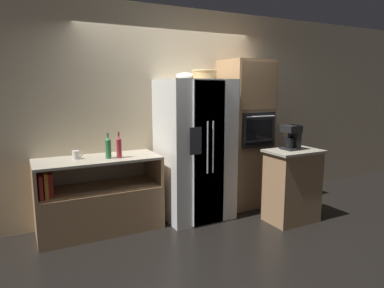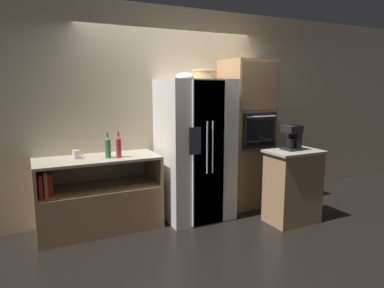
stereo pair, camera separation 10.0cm
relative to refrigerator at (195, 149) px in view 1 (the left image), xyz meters
The scene contains 12 objects.
ground_plane 0.93m from the refrigerator, 169.62° to the right, with size 20.00×20.00×0.00m, color black.
wall_back 0.67m from the refrigerator, 111.34° to the left, with size 12.00×0.06×2.80m.
counter_left 1.40m from the refrigerator, behind, with size 1.45×0.61×0.90m.
refrigerator is the anchor object (origin of this frame).
wall_oven 0.89m from the refrigerator, ahead, with size 0.65×0.67×2.11m.
island_counter 1.35m from the refrigerator, 36.02° to the right, with size 0.69×0.46×0.94m.
wicker_basket 0.99m from the refrigerator, 34.41° to the right, with size 0.32×0.32×0.12m.
fruit_bowl 0.97m from the refrigerator, 145.90° to the left, with size 0.24×0.24×0.08m.
bottle_tall 1.15m from the refrigerator, behind, with size 0.07×0.07×0.30m.
bottle_short 1.03m from the refrigerator, behind, with size 0.06×0.06×0.31m.
mug 1.49m from the refrigerator, behind, with size 0.12×0.08×0.10m.
coffee_maker 1.27m from the refrigerator, 34.60° to the right, with size 0.20×0.21×0.31m.
Camera 1 is at (-1.91, -3.92, 1.73)m, focal length 32.00 mm.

